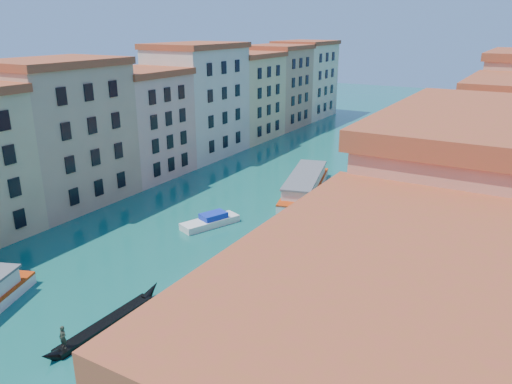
{
  "coord_description": "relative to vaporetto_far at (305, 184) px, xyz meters",
  "views": [
    {
      "loc": [
        31.29,
        -5.82,
        24.49
      ],
      "look_at": [
        3.6,
        41.94,
        5.7
      ],
      "focal_mm": 35.0,
      "sensor_mm": 36.0,
      "label": 1
    }
  ],
  "objects": [
    {
      "name": "gondola_fore",
      "position": [
        0.25,
        -40.61,
        -0.88
      ],
      "size": [
        1.45,
        13.24,
        2.64
      ],
      "rotation": [
        0.0,
        0.0,
        -0.02
      ],
      "color": "black",
      "rests_on": "ground"
    },
    {
      "name": "gondola_far",
      "position": [
        7.61,
        -2.09,
        -1.02
      ],
      "size": [
        3.01,
        10.7,
        1.53
      ],
      "rotation": [
        0.0,
        0.0,
        -0.21
      ],
      "color": "black",
      "rests_on": "ground"
    },
    {
      "name": "gondola_right",
      "position": [
        5.3,
        -35.04,
        -0.87
      ],
      "size": [
        3.41,
        12.02,
        2.42
      ],
      "rotation": [
        0.0,
        0.0,
        0.21
      ],
      "color": "black",
      "rests_on": "ground"
    },
    {
      "name": "motorboat_mid",
      "position": [
        -4.87,
        -17.82,
        -0.71
      ],
      "size": [
        5.08,
        7.98,
        1.58
      ],
      "rotation": [
        0.0,
        0.0,
        -0.38
      ],
      "color": "silver",
      "rests_on": "ground"
    },
    {
      "name": "left_bank_palazzos",
      "position": [
        -27.72,
        4.73,
        8.38
      ],
      "size": [
        12.8,
        128.4,
        21.0
      ],
      "color": "beige",
      "rests_on": "ground"
    },
    {
      "name": "vaporetto_far",
      "position": [
        0.0,
        0.0,
        0.0
      ],
      "size": [
        9.48,
        20.32,
        2.95
      ],
      "rotation": [
        0.0,
        0.0,
        0.26
      ],
      "color": "silver",
      "rests_on": "ground"
    },
    {
      "name": "mooring_poles_right",
      "position": [
        17.38,
        -31.15,
        -0.03
      ],
      "size": [
        1.44,
        54.24,
        3.2
      ],
      "color": "brown",
      "rests_on": "ground"
    },
    {
      "name": "quay",
      "position": [
        20.28,
        5.05,
        -0.83
      ],
      "size": [
        4.0,
        140.0,
        1.0
      ],
      "primitive_type": "cube",
      "color": "gray",
      "rests_on": "ground"
    },
    {
      "name": "restaurant_awnings",
      "position": [
        20.47,
        -36.95,
        1.66
      ],
      "size": [
        3.2,
        44.55,
        3.12
      ],
      "color": "maroon",
      "rests_on": "ground"
    },
    {
      "name": "motorboat_far",
      "position": [
        10.16,
        36.95,
        -0.75
      ],
      "size": [
        4.21,
        7.46,
        1.47
      ],
      "rotation": [
        0.0,
        0.0,
        -0.3
      ],
      "color": "silver",
      "rests_on": "ground"
    }
  ]
}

